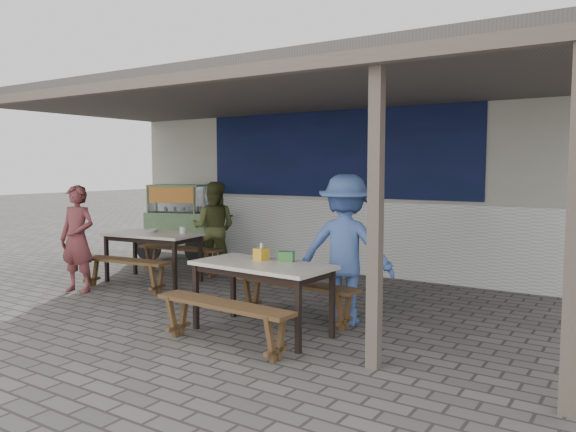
% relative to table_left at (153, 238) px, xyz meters
% --- Properties ---
extents(ground, '(60.00, 60.00, 0.00)m').
position_rel_table_left_xyz_m(ground, '(2.03, -0.68, -0.67)').
color(ground, '#5F5A55').
rests_on(ground, ground).
extents(back_wall, '(9.00, 1.28, 3.50)m').
position_rel_table_left_xyz_m(back_wall, '(2.03, 2.90, 1.05)').
color(back_wall, beige).
rests_on(back_wall, ground).
extents(warung_roof, '(9.00, 4.21, 2.81)m').
position_rel_table_left_xyz_m(warung_roof, '(2.05, 0.22, 2.04)').
color(warung_roof, '#514945').
rests_on(warung_roof, ground).
extents(table_left, '(1.49, 0.93, 0.75)m').
position_rel_table_left_xyz_m(table_left, '(0.00, 0.00, 0.00)').
color(table_left, white).
rests_on(table_left, ground).
extents(bench_left_street, '(1.53, 0.47, 0.45)m').
position_rel_table_left_xyz_m(bench_left_street, '(0.08, -0.67, -0.33)').
color(bench_left_street, brown).
rests_on(bench_left_street, ground).
extents(bench_left_wall, '(1.53, 0.47, 0.45)m').
position_rel_table_left_xyz_m(bench_left_wall, '(-0.08, 0.67, -0.33)').
color(bench_left_wall, brown).
rests_on(bench_left_wall, ground).
extents(table_right, '(1.52, 0.80, 0.75)m').
position_rel_table_left_xyz_m(table_right, '(2.97, -1.28, -0.00)').
color(table_right, white).
rests_on(table_right, ground).
extents(bench_right_street, '(1.59, 0.37, 0.45)m').
position_rel_table_left_xyz_m(bench_right_street, '(2.94, -1.87, -0.33)').
color(bench_right_street, brown).
rests_on(bench_right_street, ground).
extents(bench_right_wall, '(1.59, 0.37, 0.45)m').
position_rel_table_left_xyz_m(bench_right_wall, '(3.00, -0.68, -0.33)').
color(bench_right_wall, brown).
rests_on(bench_right_wall, ground).
extents(vendor_cart, '(1.68, 1.05, 1.43)m').
position_rel_table_left_xyz_m(vendor_cart, '(-1.09, 1.71, 0.10)').
color(vendor_cart, '#7B9D68').
rests_on(vendor_cart, ground).
extents(patron_street_side, '(0.61, 0.47, 1.50)m').
position_rel_table_left_xyz_m(patron_street_side, '(-0.38, -1.07, 0.08)').
color(patron_street_side, brown).
rests_on(patron_street_side, ground).
extents(patron_wall_side, '(0.91, 0.83, 1.52)m').
position_rel_table_left_xyz_m(patron_wall_side, '(0.35, 1.00, 0.09)').
color(patron_wall_side, '#494E26').
rests_on(patron_wall_side, ground).
extents(patron_right_table, '(1.20, 0.88, 1.68)m').
position_rel_table_left_xyz_m(patron_right_table, '(3.52, -0.44, 0.16)').
color(patron_right_table, '#4563A8').
rests_on(patron_right_table, ground).
extents(tissue_box, '(0.15, 0.15, 0.13)m').
position_rel_table_left_xyz_m(tissue_box, '(2.85, -1.12, 0.14)').
color(tissue_box, gold).
rests_on(tissue_box, table_right).
extents(donation_box, '(0.19, 0.16, 0.11)m').
position_rel_table_left_xyz_m(donation_box, '(3.12, -1.05, 0.13)').
color(donation_box, '#3B7936').
rests_on(donation_box, table_right).
extents(condiment_jar, '(0.09, 0.09, 0.10)m').
position_rel_table_left_xyz_m(condiment_jar, '(0.42, 0.21, 0.13)').
color(condiment_jar, silver).
rests_on(condiment_jar, table_left).
extents(condiment_bowl, '(0.20, 0.20, 0.04)m').
position_rel_table_left_xyz_m(condiment_bowl, '(-0.12, 0.09, 0.10)').
color(condiment_bowl, white).
rests_on(condiment_bowl, table_left).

